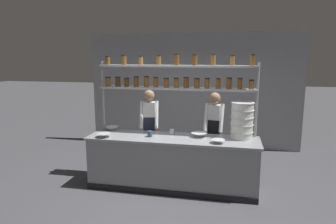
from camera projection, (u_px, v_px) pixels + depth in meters
ground_plane at (172, 187)px, 5.36m from camera, size 40.00×40.00×0.00m
back_wall at (192, 91)px, 7.65m from camera, size 5.37×0.12×2.89m
prep_counter at (172, 163)px, 5.28m from camera, size 2.97×0.76×0.92m
spice_shelf_unit at (176, 81)px, 5.34m from camera, size 2.86×0.28×2.35m
chef_left at (149, 126)px, 5.84m from camera, size 0.40×0.32×1.67m
chef_center at (214, 129)px, 5.67m from camera, size 0.39×0.31×1.65m
container_stack at (242, 120)px, 5.08m from camera, size 0.39×0.39×0.63m
prep_bowl_near_left at (199, 135)px, 5.22m from camera, size 0.27×0.27×0.07m
prep_bowl_center_front at (218, 141)px, 4.84m from camera, size 0.22×0.22×0.06m
prep_bowl_center_back at (112, 128)px, 5.69m from camera, size 0.27×0.27×0.07m
prep_bowl_near_right at (104, 135)px, 5.20m from camera, size 0.25×0.25×0.07m
serving_cup_front at (172, 132)px, 5.40m from camera, size 0.08×0.08×0.09m
serving_cup_by_board at (150, 134)px, 5.22m from camera, size 0.08×0.08×0.10m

